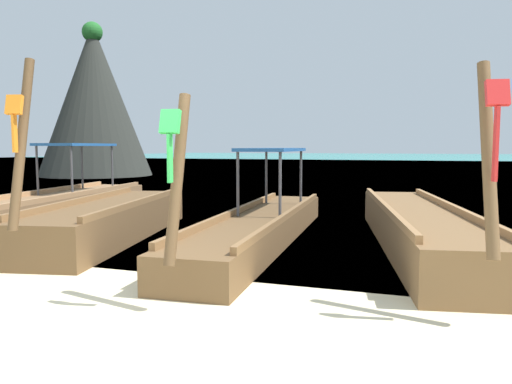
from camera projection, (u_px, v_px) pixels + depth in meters
ground at (101, 341)px, 4.20m from camera, size 120.00×120.00×0.00m
sea_water at (400, 160)px, 62.87m from camera, size 120.00×120.00×0.00m
longtail_boat_blue_ribbon at (60, 205)px, 11.06m from camera, size 2.01×6.68×2.89m
longtail_boat_orange_ribbon at (111, 220)px, 8.89m from camera, size 2.25×5.57×2.79m
longtail_boat_green_ribbon at (261, 225)px, 8.55m from camera, size 1.50×7.27×2.23m
longtail_boat_red_ribbon at (418, 228)px, 8.06m from camera, size 2.34×6.94×2.50m
karst_rock at (92, 103)px, 28.34m from camera, size 6.91×6.38×8.73m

